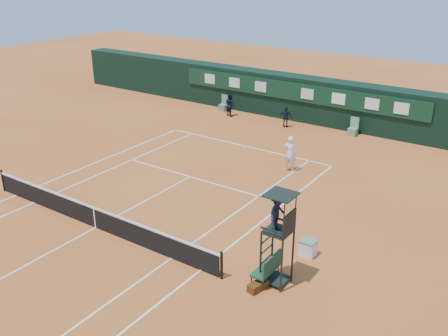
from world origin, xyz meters
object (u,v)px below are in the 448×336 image
at_px(player_bench, 268,267).
at_px(player, 290,154).
at_px(tennis_net, 95,217).
at_px(umpire_chair, 278,220).
at_px(cooler, 308,248).

relative_size(player_bench, player, 0.62).
bearing_deg(player, player_bench, 103.86).
bearing_deg(tennis_net, player_bench, 5.47).
relative_size(umpire_chair, player_bench, 2.85).
distance_m(tennis_net, umpire_chair, 8.34).
bearing_deg(player_bench, cooler, 79.99).
relative_size(tennis_net, player, 6.66).
height_order(tennis_net, cooler, tennis_net).
height_order(umpire_chair, cooler, umpire_chair).
bearing_deg(player, cooler, 113.00).
distance_m(umpire_chair, player_bench, 1.88).
height_order(umpire_chair, player, umpire_chair).
relative_size(umpire_chair, cooler, 5.30).
bearing_deg(cooler, tennis_net, -159.43).
xyz_separation_m(cooler, player, (-4.40, 6.94, 0.64)).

